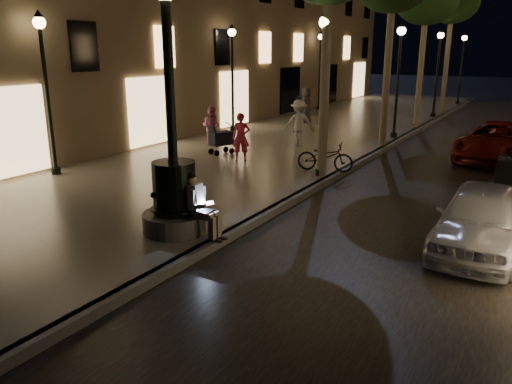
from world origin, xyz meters
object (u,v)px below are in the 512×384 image
Objects in this scene: lamp_curb_a at (324,74)px; pedestrian_dark at (306,105)px; tree_far at (453,3)px; pedestrian_pink at (211,126)px; pedestrian_blue at (298,114)px; lamp_curb_c at (438,62)px; fountain_lamppost at (174,185)px; seated_man_laptop at (198,203)px; bicycle at (325,157)px; car_third at (498,142)px; lamp_left_b at (232,65)px; pedestrian_white at (299,123)px; stroller at (221,138)px; lamp_curb_d at (462,59)px; lamp_left_a at (45,73)px; pedestrian_red at (241,137)px; car_front at (481,218)px; lamp_left_c at (320,60)px; tree_third at (427,0)px.

pedestrian_dark is (-5.22, 10.05, -2.12)m from lamp_curb_a.
pedestrian_pink is (-5.81, -15.66, -5.45)m from tree_far.
lamp_curb_c is at bearing 140.69° from pedestrian_blue.
seated_man_laptop is (0.61, -0.00, -0.30)m from fountain_lamppost.
bicycle is (-0.01, 6.59, -0.24)m from seated_man_laptop.
pedestrian_blue is (-8.51, 0.95, 0.34)m from car_third.
lamp_left_b is at bearing -173.57° from car_third.
lamp_curb_a reaches higher than pedestrian_white.
fountain_lamppost is 24.57m from tree_far.
stroller is 5.99m from pedestrian_blue.
bicycle is (-0.10, -23.41, -2.57)m from lamp_curb_d.
lamp_curb_d is at bearing 75.77° from lamp_left_a.
pedestrian_dark is at bearing 75.07° from pedestrian_red.
lamp_curb_c is at bearing -12.61° from bicycle.
fountain_lamppost is 9.74m from pedestrian_pink.
lamp_curb_c reaches higher than pedestrian_white.
stroller is 4.36m from bicycle.
fountain_lamppost is at bearing 0.94° from pedestrian_blue.
tree_far reaches higher than pedestrian_pink.
bicycle is (2.65, -3.55, -0.45)m from pedestrian_white.
car_front is at bearing -150.87° from pedestrian_dark.
lamp_curb_d is 23.45m from stroller.
stroller is 1.80m from pedestrian_pink.
seated_man_laptop is 0.73× the size of pedestrian_dark.
lamp_curb_a is 8.53m from pedestrian_blue.
lamp_left_c is 2.90× the size of pedestrian_blue.
lamp_left_b is at bearing 90.00° from lamp_left_a.
pedestrian_dark reaches higher than stroller.
lamp_left_a is at bearing -108.07° from tree_far.
car_front is 2.37× the size of pedestrian_red.
pedestrian_red is 0.90× the size of pedestrian_white.
stroller is 0.71× the size of pedestrian_red.
bicycle is at bearing -90.24° from lamp_curb_d.
car_front is at bearing 107.09° from pedestrian_white.
lamp_left_c is 6.59m from pedestrian_dark.
tree_far is at bearing 52.41° from pedestrian_red.
fountain_lamppost is 1.05× the size of car_third.
lamp_curb_c is 1.00× the size of lamp_curb_d.
pedestrian_dark is at bearing -123.71° from tree_far.
pedestrian_dark is (1.88, 4.05, -2.12)m from lamp_left_b.
lamp_left_b reaches higher than pedestrian_pink.
fountain_lamppost is 16.68m from pedestrian_dark.
tree_third is 1.46× the size of car_third.
pedestrian_white is (-2.83, -13.86, -5.32)m from tree_far.
pedestrian_red is at bearing 78.74° from bicycle.
lamp_curb_d reaches higher than pedestrian_blue.
lamp_left_a is at bearing -104.23° from lamp_curb_d.
car_third is (4.30, -5.87, -5.45)m from tree_third.
pedestrian_white is (-7.05, -1.99, 0.42)m from car_third.
bicycle is (4.33, -0.51, -0.12)m from stroller.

